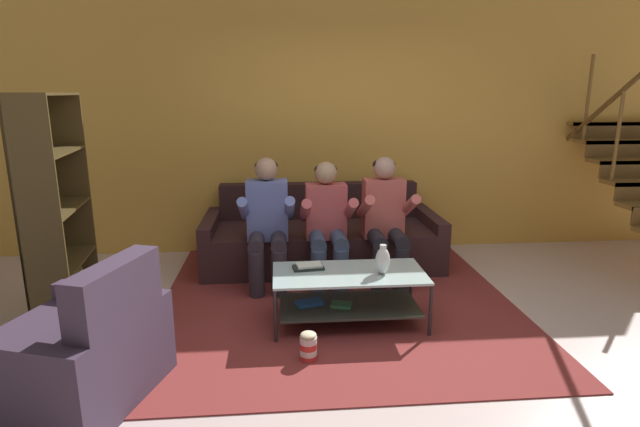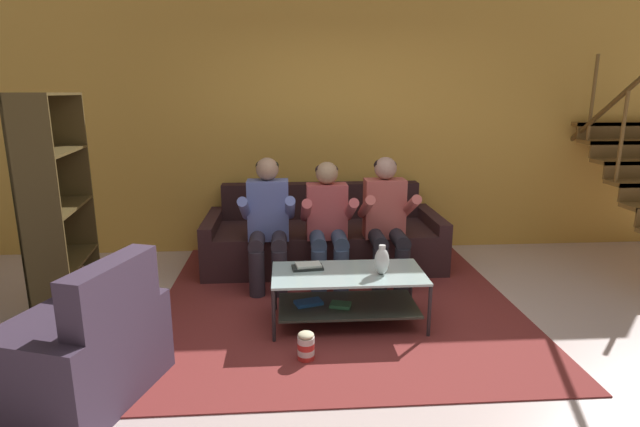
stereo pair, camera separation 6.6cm
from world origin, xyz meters
The scene contains 13 objects.
ground centered at (0.00, 0.00, 0.00)m, with size 16.80×16.80×0.00m, color beige.
back_partition centered at (0.00, 2.46, 1.45)m, with size 8.40×0.12×2.90m, color gold.
couch centered at (-0.14, 1.87, 0.27)m, with size 2.41×0.98×0.80m.
person_seated_left centered at (-0.69, 1.31, 0.65)m, with size 0.50×0.58×1.19m.
person_seated_middle centered at (-0.14, 1.30, 0.63)m, with size 0.50×0.58×1.15m.
person_seated_right centered at (0.41, 1.31, 0.64)m, with size 0.50×0.58×1.19m.
coffee_table centered at (-0.07, 0.45, 0.28)m, with size 1.17×0.58×0.42m.
area_rug centered at (-0.10, 1.04, 0.01)m, with size 3.00×3.37×0.01m.
vase centered at (0.19, 0.39, 0.53)m, with size 0.11×0.11×0.23m.
book_stack centered at (-0.36, 0.55, 0.44)m, with size 0.25×0.16×0.04m.
bookshelf centered at (-2.35, 0.78, 0.71)m, with size 0.41×0.92×1.77m.
armchair centered at (-1.77, -0.40, 0.29)m, with size 1.05×1.10×0.87m.
popcorn_tub centered at (-0.41, -0.09, 0.10)m, with size 0.12×0.12×0.21m.
Camera 1 is at (-0.59, -3.14, 1.77)m, focal length 28.00 mm.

